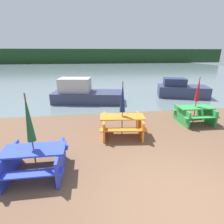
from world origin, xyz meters
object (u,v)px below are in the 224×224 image
picnic_table_blue (35,159)px  umbrella_darkgreen (28,119)px  picnic_table_orange (122,124)px  picnic_table_green (194,113)px  boat (84,94)px  umbrella_navy (123,98)px  boat_second (181,90)px  umbrella_crimson (198,90)px

picnic_table_blue → umbrella_darkgreen: umbrella_darkgreen is taller
picnic_table_blue → picnic_table_orange: bearing=36.8°
picnic_table_green → boat: (-4.98, 4.23, 0.10)m
umbrella_navy → boat_second: bearing=45.7°
umbrella_navy → boat: size_ratio=0.45×
boat → boat_second: (6.89, 0.51, -0.05)m
picnic_table_orange → boat: bearing=106.7°
umbrella_crimson → boat_second: (1.90, 4.74, -1.01)m
picnic_table_orange → boat: size_ratio=0.39×
picnic_table_green → boat_second: bearing=68.1°
umbrella_darkgreen → picnic_table_blue: bearing=-26.6°
picnic_table_green → umbrella_navy: size_ratio=0.73×
picnic_table_green → boat_second: (1.90, 4.74, 0.06)m
picnic_table_green → umbrella_darkgreen: umbrella_darkgreen is taller
boat_second → umbrella_navy: bearing=-116.8°
picnic_table_blue → picnic_table_green: bearing=24.3°
umbrella_crimson → boat_second: umbrella_crimson is taller
picnic_table_blue → umbrella_crimson: (6.14, 2.77, 1.08)m
picnic_table_orange → picnic_table_green: picnic_table_orange is taller
picnic_table_orange → umbrella_darkgreen: 3.50m
picnic_table_green → boat_second: 5.11m
picnic_table_green → umbrella_darkgreen: size_ratio=0.70×
boat → picnic_table_blue: bearing=-89.6°
picnic_table_orange → boat: boat is taller
picnic_table_orange → umbrella_darkgreen: size_ratio=0.82×
umbrella_navy → umbrella_crimson: (3.48, 0.78, 0.03)m
umbrella_darkgreen → boat: 7.17m
boat → picnic_table_orange: bearing=-63.5°
boat → boat_second: bearing=14.0°
umbrella_crimson → picnic_table_blue: bearing=-155.7°
picnic_table_orange → umbrella_navy: bearing=-76.0°
umbrella_darkgreen → boat: bearing=80.6°
picnic_table_blue → boat: boat is taller
picnic_table_blue → picnic_table_green: (6.14, 2.77, 0.01)m
umbrella_darkgreen → boat: size_ratio=0.48×
umbrella_crimson → picnic_table_orange: bearing=-167.3°
picnic_table_green → boat: bearing=139.7°
picnic_table_orange → boat_second: 7.71m
umbrella_darkgreen → boat_second: size_ratio=0.59×
picnic_table_blue → picnic_table_orange: 3.33m
picnic_table_green → umbrella_navy: 3.71m
umbrella_navy → picnic_table_blue: bearing=-143.2°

